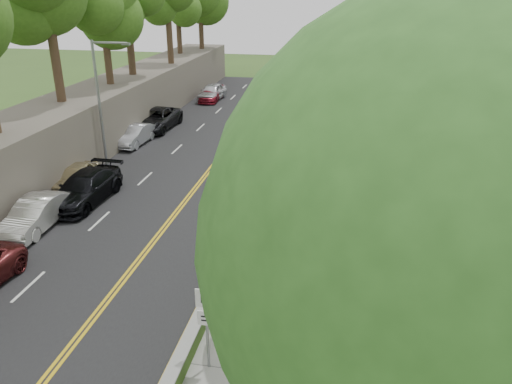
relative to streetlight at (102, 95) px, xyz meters
name	(u,v)px	position (x,y,z in m)	size (l,w,h in m)	color
ground	(203,307)	(10.46, -14.00, -4.64)	(140.00, 140.00, 0.00)	#33511E
road	(188,165)	(5.06, 1.00, -4.62)	(11.20, 66.00, 0.04)	black
sidewalk	(308,172)	(13.01, 1.00, -4.61)	(4.20, 66.00, 0.05)	gray
jersey_barrier	(272,166)	(10.71, 1.00, -4.34)	(0.42, 66.00, 0.60)	#77D425
rock_embankment	(72,130)	(-3.04, 1.00, -2.64)	(5.00, 66.00, 4.00)	#595147
chainlink_fence	(342,160)	(15.11, 1.00, -3.64)	(0.04, 66.00, 2.00)	slate
trees_fenceside	(391,62)	(17.46, 1.00, 2.36)	(7.00, 66.00, 14.00)	#3E7B2C
streetlight	(102,95)	(0.00, 0.00, 0.00)	(2.52, 0.22, 8.00)	gray
signpost	(206,316)	(11.51, -17.02, -2.68)	(0.62, 0.09, 3.10)	gray
construction_barrel	(340,134)	(14.76, 8.54, -4.18)	(0.50, 0.50, 0.82)	red
concrete_block	(315,348)	(14.76, -16.04, -4.18)	(1.24, 0.93, 0.82)	gray
car_1	(35,214)	(0.68, -9.31, -3.85)	(1.59, 4.57, 1.51)	silver
car_3	(85,188)	(1.46, -5.90, -3.79)	(2.27, 5.59, 1.62)	black
car_4	(76,176)	(-0.14, -4.04, -3.91)	(1.63, 4.04, 1.38)	tan
car_5	(135,135)	(-0.14, 4.58, -3.88)	(1.52, 4.36, 1.44)	#B2B4BB
car_6	(156,119)	(-0.14, 8.82, -3.76)	(2.77, 6.02, 1.67)	black
car_7	(211,94)	(1.46, 19.93, -3.94)	(1.85, 4.56, 1.32)	maroon
car_8	(212,92)	(1.46, 20.31, -3.77)	(1.95, 4.85, 1.65)	silver
painter_0	(278,192)	(11.91, -4.64, -3.75)	(0.83, 0.54, 1.69)	gold
painter_1	(260,243)	(11.91, -10.22, -3.81)	(0.57, 0.37, 1.56)	beige
painter_2	(258,207)	(11.21, -6.80, -3.68)	(0.89, 0.69, 1.83)	black
painter_3	(260,240)	(11.91, -10.26, -3.65)	(1.21, 0.70, 1.88)	brown
person_far	(340,119)	(14.66, 11.48, -3.75)	(0.98, 0.41, 1.68)	black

